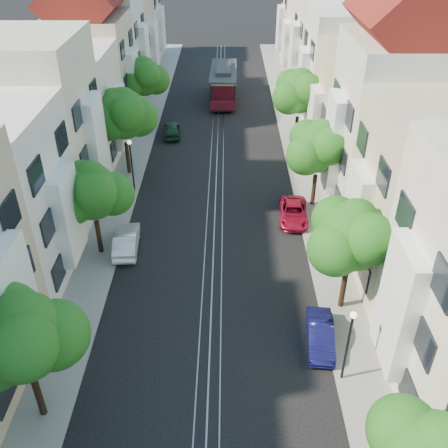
{
  "coord_description": "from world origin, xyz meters",
  "views": [
    {
      "loc": [
        0.81,
        -11.78,
        19.12
      ],
      "look_at": [
        0.68,
        14.04,
        2.2
      ],
      "focal_mm": 40.0,
      "sensor_mm": 36.0,
      "label": 1
    }
  ],
  "objects_px": {
    "cable_car": "(224,82)",
    "tree_e_b": "(353,237)",
    "tree_w_a": "(22,339)",
    "parked_car_e_mid": "(320,335)",
    "tree_w_c": "(123,115)",
    "lamp_west": "(131,158)",
    "tree_e_c": "(319,148)",
    "parked_car_e_far": "(293,212)",
    "parked_car_w_mid": "(126,240)",
    "lamp_east": "(349,336)",
    "tree_e_d": "(300,93)",
    "parked_car_w_far": "(172,129)",
    "tree_w_b": "(93,193)",
    "tree_w_d": "(144,78)"
  },
  "relations": [
    {
      "from": "parked_car_e_mid",
      "to": "parked_car_e_far",
      "type": "height_order",
      "value": "parked_car_e_mid"
    },
    {
      "from": "tree_e_c",
      "to": "tree_w_a",
      "type": "relative_size",
      "value": 0.98
    },
    {
      "from": "tree_w_a",
      "to": "cable_car",
      "type": "bearing_deg",
      "value": 79.42
    },
    {
      "from": "tree_w_b",
      "to": "parked_car_e_mid",
      "type": "distance_m",
      "value": 15.37
    },
    {
      "from": "tree_e_b",
      "to": "tree_w_a",
      "type": "xyz_separation_m",
      "value": [
        -14.4,
        -7.0,
        0.0
      ]
    },
    {
      "from": "tree_w_b",
      "to": "parked_car_e_far",
      "type": "xyz_separation_m",
      "value": [
        12.69,
        4.06,
        -3.81
      ]
    },
    {
      "from": "tree_e_d",
      "to": "tree_w_a",
      "type": "relative_size",
      "value": 1.02
    },
    {
      "from": "tree_w_a",
      "to": "tree_w_c",
      "type": "bearing_deg",
      "value": 90.0
    },
    {
      "from": "tree_w_a",
      "to": "parked_car_e_mid",
      "type": "height_order",
      "value": "tree_w_a"
    },
    {
      "from": "lamp_east",
      "to": "parked_car_e_mid",
      "type": "relative_size",
      "value": 1.13
    },
    {
      "from": "tree_w_d",
      "to": "tree_e_c",
      "type": "bearing_deg",
      "value": -48.01
    },
    {
      "from": "tree_e_b",
      "to": "tree_w_c",
      "type": "height_order",
      "value": "tree_w_c"
    },
    {
      "from": "tree_e_d",
      "to": "tree_w_c",
      "type": "bearing_deg",
      "value": -157.38
    },
    {
      "from": "tree_e_c",
      "to": "tree_w_b",
      "type": "distance_m",
      "value": 15.6
    },
    {
      "from": "tree_e_b",
      "to": "parked_car_e_far",
      "type": "distance_m",
      "value": 10.11
    },
    {
      "from": "tree_w_c",
      "to": "lamp_west",
      "type": "distance_m",
      "value": 3.81
    },
    {
      "from": "tree_w_b",
      "to": "tree_e_b",
      "type": "bearing_deg",
      "value": -19.15
    },
    {
      "from": "cable_car",
      "to": "tree_e_b",
      "type": "bearing_deg",
      "value": -77.67
    },
    {
      "from": "tree_e_c",
      "to": "cable_car",
      "type": "height_order",
      "value": "tree_e_c"
    },
    {
      "from": "lamp_east",
      "to": "parked_car_w_far",
      "type": "relative_size",
      "value": 1.06
    },
    {
      "from": "parked_car_e_mid",
      "to": "tree_e_c",
      "type": "bearing_deg",
      "value": 87.96
    },
    {
      "from": "tree_e_c",
      "to": "tree_w_b",
      "type": "bearing_deg",
      "value": -157.38
    },
    {
      "from": "tree_e_c",
      "to": "tree_e_d",
      "type": "height_order",
      "value": "tree_e_d"
    },
    {
      "from": "tree_w_a",
      "to": "tree_e_c",
      "type": "bearing_deg",
      "value": 51.34
    },
    {
      "from": "tree_e_b",
      "to": "cable_car",
      "type": "bearing_deg",
      "value": 101.28
    },
    {
      "from": "parked_car_e_far",
      "to": "parked_car_w_far",
      "type": "relative_size",
      "value": 1.08
    },
    {
      "from": "tree_w_a",
      "to": "parked_car_e_far",
      "type": "relative_size",
      "value": 1.58
    },
    {
      "from": "parked_car_e_far",
      "to": "parked_car_w_far",
      "type": "height_order",
      "value": "parked_car_w_far"
    },
    {
      "from": "tree_w_a",
      "to": "parked_car_w_mid",
      "type": "xyz_separation_m",
      "value": [
        1.54,
        12.43,
        -4.06
      ]
    },
    {
      "from": "tree_e_d",
      "to": "tree_w_a",
      "type": "distance_m",
      "value": 32.38
    },
    {
      "from": "tree_w_b",
      "to": "tree_w_a",
      "type": "bearing_deg",
      "value": -90.0
    },
    {
      "from": "lamp_west",
      "to": "parked_car_e_far",
      "type": "relative_size",
      "value": 0.99
    },
    {
      "from": "tree_w_b",
      "to": "parked_car_e_far",
      "type": "height_order",
      "value": "tree_w_b"
    },
    {
      "from": "parked_car_e_mid",
      "to": "parked_car_e_far",
      "type": "xyz_separation_m",
      "value": [
        -0.05,
        11.78,
        -0.02
      ]
    },
    {
      "from": "tree_w_b",
      "to": "tree_e_c",
      "type": "bearing_deg",
      "value": 22.62
    },
    {
      "from": "tree_w_a",
      "to": "tree_w_b",
      "type": "height_order",
      "value": "tree_w_a"
    },
    {
      "from": "tree_w_a",
      "to": "tree_w_d",
      "type": "relative_size",
      "value": 1.03
    },
    {
      "from": "tree_w_d",
      "to": "parked_car_e_mid",
      "type": "relative_size",
      "value": 1.77
    },
    {
      "from": "parked_car_e_far",
      "to": "tree_w_a",
      "type": "bearing_deg",
      "value": -123.92
    },
    {
      "from": "parked_car_e_far",
      "to": "tree_e_b",
      "type": "bearing_deg",
      "value": -74.94
    },
    {
      "from": "tree_e_c",
      "to": "parked_car_w_mid",
      "type": "bearing_deg",
      "value": -156.6
    },
    {
      "from": "tree_e_c",
      "to": "cable_car",
      "type": "relative_size",
      "value": 0.72
    },
    {
      "from": "tree_e_d",
      "to": "lamp_east",
      "type": "relative_size",
      "value": 1.65
    },
    {
      "from": "tree_e_c",
      "to": "parked_car_e_mid",
      "type": "height_order",
      "value": "tree_e_c"
    },
    {
      "from": "tree_e_c",
      "to": "tree_w_c",
      "type": "bearing_deg",
      "value": 160.85
    },
    {
      "from": "lamp_east",
      "to": "parked_car_w_mid",
      "type": "xyz_separation_m",
      "value": [
        -11.9,
        10.41,
        -2.17
      ]
    },
    {
      "from": "tree_w_a",
      "to": "tree_w_b",
      "type": "relative_size",
      "value": 1.07
    },
    {
      "from": "tree_e_b",
      "to": "parked_car_w_mid",
      "type": "distance_m",
      "value": 14.54
    },
    {
      "from": "tree_e_d",
      "to": "parked_car_w_far",
      "type": "relative_size",
      "value": 1.75
    },
    {
      "from": "parked_car_w_far",
      "to": "tree_e_c",
      "type": "bearing_deg",
      "value": 126.09
    }
  ]
}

